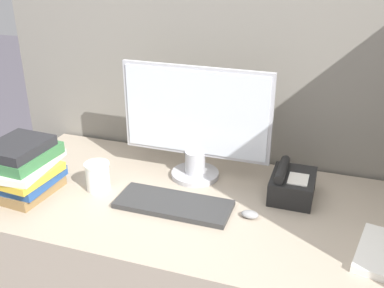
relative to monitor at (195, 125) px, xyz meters
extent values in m
cube|color=gray|center=(0.07, 0.24, -0.17)|extent=(2.07, 0.04, 1.66)
cube|color=tan|center=(0.07, -0.19, -0.61)|extent=(1.67, 0.79, 0.77)
cylinder|color=#B7B7BC|center=(0.00, 0.00, -0.22)|extent=(0.20, 0.20, 0.02)
cylinder|color=#B7B7BC|center=(0.00, 0.00, -0.16)|extent=(0.08, 0.08, 0.09)
cube|color=#B7B7BC|center=(0.00, 0.00, 0.05)|extent=(0.60, 0.02, 0.36)
cube|color=silver|center=(0.00, -0.01, 0.05)|extent=(0.57, 0.01, 0.34)
cube|color=#333333|center=(0.00, -0.25, -0.22)|extent=(0.42, 0.17, 0.02)
ellipsoid|color=gray|center=(0.28, -0.23, -0.22)|extent=(0.06, 0.04, 0.02)
cylinder|color=white|center=(-0.32, -0.22, -0.18)|extent=(0.09, 0.09, 0.11)
cylinder|color=white|center=(-0.32, -0.22, -0.12)|extent=(0.10, 0.10, 0.01)
cube|color=olive|center=(-0.57, -0.33, -0.21)|extent=(0.20, 0.25, 0.04)
cube|color=#264C8C|center=(-0.58, -0.33, -0.17)|extent=(0.24, 0.24, 0.04)
cube|color=gold|center=(-0.57, -0.35, -0.13)|extent=(0.24, 0.25, 0.03)
cube|color=silver|center=(-0.58, -0.33, -0.11)|extent=(0.24, 0.30, 0.03)
cube|color=#38723F|center=(-0.57, -0.33, -0.07)|extent=(0.20, 0.26, 0.04)
cube|color=#262628|center=(-0.58, -0.34, -0.03)|extent=(0.20, 0.23, 0.04)
cube|color=black|center=(0.40, -0.03, -0.18)|extent=(0.16, 0.20, 0.09)
cube|color=white|center=(0.42, -0.06, -0.14)|extent=(0.07, 0.09, 0.00)
cylinder|color=black|center=(0.35, -0.03, -0.12)|extent=(0.04, 0.18, 0.04)
camera|label=1|loc=(0.51, -1.55, 0.67)|focal=42.00mm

